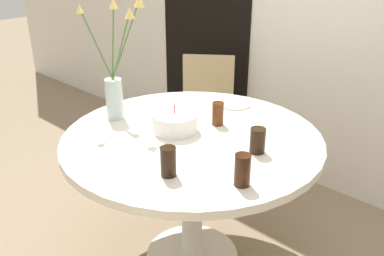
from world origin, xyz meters
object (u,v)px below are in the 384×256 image
(flower_vase, at_px, (116,80))
(side_plate, at_px, (234,104))
(chair_right_flank, at_px, (207,110))
(drink_glass_3, at_px, (168,162))
(drink_glass_1, at_px, (258,140))
(drink_glass_2, at_px, (218,114))
(drink_glass_0, at_px, (242,170))
(birthday_cake, at_px, (175,122))

(flower_vase, relative_size, side_plate, 3.31)
(chair_right_flank, height_order, drink_glass_3, drink_glass_3)
(flower_vase, distance_m, drink_glass_1, 0.82)
(flower_vase, distance_m, drink_glass_2, 0.56)
(drink_glass_0, relative_size, drink_glass_2, 1.10)
(birthday_cake, height_order, drink_glass_0, birthday_cake)
(chair_right_flank, bearing_deg, drink_glass_2, -82.31)
(flower_vase, bearing_deg, drink_glass_0, -5.77)
(flower_vase, height_order, drink_glass_3, flower_vase)
(side_plate, xyz_separation_m, drink_glass_1, (0.44, -0.40, 0.05))
(flower_vase, bearing_deg, drink_glass_3, -20.61)
(side_plate, height_order, drink_glass_2, drink_glass_2)
(chair_right_flank, distance_m, drink_glass_1, 1.27)
(chair_right_flank, distance_m, drink_glass_2, 0.96)
(chair_right_flank, height_order, side_plate, chair_right_flank)
(birthday_cake, distance_m, drink_glass_3, 0.44)
(drink_glass_0, distance_m, drink_glass_1, 0.30)
(drink_glass_0, height_order, drink_glass_3, drink_glass_0)
(drink_glass_2, height_order, drink_glass_3, drink_glass_3)
(birthday_cake, xyz_separation_m, drink_glass_0, (0.56, -0.18, 0.02))
(chair_right_flank, bearing_deg, drink_glass_1, -74.95)
(drink_glass_0, bearing_deg, side_plate, 129.54)
(side_plate, bearing_deg, drink_glass_0, -50.46)
(chair_right_flank, distance_m, drink_glass_0, 1.53)
(chair_right_flank, relative_size, birthday_cake, 3.82)
(birthday_cake, xyz_separation_m, drink_glass_3, (0.29, -0.33, 0.02))
(chair_right_flank, distance_m, flower_vase, 1.08)
(drink_glass_2, xyz_separation_m, drink_glass_3, (0.18, -0.54, 0.00))
(birthday_cake, distance_m, drink_glass_2, 0.24)
(drink_glass_3, bearing_deg, chair_right_flank, 124.42)
(chair_right_flank, distance_m, drink_glass_3, 1.47)
(birthday_cake, xyz_separation_m, drink_glass_1, (0.44, 0.09, 0.01))
(flower_vase, height_order, drink_glass_0, flower_vase)
(chair_right_flank, height_order, drink_glass_0, drink_glass_0)
(flower_vase, height_order, side_plate, flower_vase)
(side_plate, xyz_separation_m, drink_glass_0, (0.56, -0.68, 0.06))
(birthday_cake, bearing_deg, drink_glass_2, 62.15)
(side_plate, distance_m, drink_glass_3, 0.88)
(drink_glass_0, bearing_deg, chair_right_flank, 136.21)
(drink_glass_1, bearing_deg, drink_glass_3, -109.53)
(chair_right_flank, xyz_separation_m, drink_glass_0, (1.08, -1.03, 0.35))
(side_plate, bearing_deg, chair_right_flank, 145.60)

